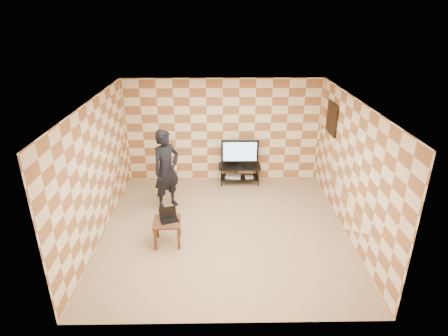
{
  "coord_description": "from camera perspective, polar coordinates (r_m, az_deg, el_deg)",
  "views": [
    {
      "loc": [
        -0.12,
        -6.65,
        4.31
      ],
      "look_at": [
        0.0,
        0.6,
        1.15
      ],
      "focal_mm": 30.0,
      "sensor_mm": 36.0,
      "label": 1
    }
  ],
  "objects": [
    {
      "name": "floor",
      "position": [
        7.93,
        0.07,
        -9.4
      ],
      "size": [
        5.0,
        5.0,
        0.0
      ],
      "primitive_type": "plane",
      "color": "tan",
      "rests_on": "ground"
    },
    {
      "name": "wall_art",
      "position": [
        8.92,
        16.11,
        7.27
      ],
      "size": [
        0.04,
        0.72,
        0.72
      ],
      "color": "black",
      "rests_on": "wall_right"
    },
    {
      "name": "person",
      "position": [
        8.47,
        -8.77,
        -0.26
      ],
      "size": [
        0.8,
        0.79,
        1.86
      ],
      "primitive_type": "imported",
      "rotation": [
        0.0,
        0.0,
        0.77
      ],
      "color": "black",
      "rests_on": "floor"
    },
    {
      "name": "wall_front",
      "position": [
        5.1,
        0.57,
        -11.94
      ],
      "size": [
        5.0,
        0.02,
        2.7
      ],
      "primitive_type": "cube",
      "color": "#F7E0B9",
      "rests_on": "ground"
    },
    {
      "name": "laptop",
      "position": [
        7.37,
        -8.43,
        -7.41
      ],
      "size": [
        0.41,
        0.37,
        0.23
      ],
      "color": "black",
      "rests_on": "side_table"
    },
    {
      "name": "ceiling",
      "position": [
        6.84,
        0.08,
        9.94
      ],
      "size": [
        5.0,
        5.0,
        0.02
      ],
      "primitive_type": "cube",
      "color": "white",
      "rests_on": "wall_back"
    },
    {
      "name": "wall_right",
      "position": [
        7.74,
        18.93,
        -0.3
      ],
      "size": [
        0.02,
        5.0,
        2.7
      ],
      "primitive_type": "cube",
      "color": "#F7E0B9",
      "rests_on": "ground"
    },
    {
      "name": "tv_stand",
      "position": [
        9.74,
        2.38,
        -0.36
      ],
      "size": [
        1.08,
        0.48,
        0.5
      ],
      "color": "black",
      "rests_on": "floor"
    },
    {
      "name": "game_console",
      "position": [
        9.79,
        3.82,
        -1.37
      ],
      "size": [
        0.21,
        0.16,
        0.05
      ],
      "primitive_type": "cube",
      "rotation": [
        0.0,
        0.0,
        0.07
      ],
      "color": "silver",
      "rests_on": "tv_stand"
    },
    {
      "name": "tv",
      "position": [
        9.54,
        2.43,
        2.47
      ],
      "size": [
        0.95,
        0.18,
        0.69
      ],
      "color": "black",
      "rests_on": "tv_stand"
    },
    {
      "name": "wall_left",
      "position": [
        7.66,
        -18.97,
        -0.54
      ],
      "size": [
        0.02,
        5.0,
        2.7
      ],
      "primitive_type": "cube",
      "color": "#F7E0B9",
      "rests_on": "ground"
    },
    {
      "name": "side_table",
      "position": [
        7.4,
        -8.66,
        -8.55
      ],
      "size": [
        0.56,
        0.56,
        0.5
      ],
      "color": "#3D2213",
      "rests_on": "floor"
    },
    {
      "name": "wall_back",
      "position": [
        9.62,
        -0.18,
        5.62
      ],
      "size": [
        5.0,
        0.02,
        2.7
      ],
      "primitive_type": "cube",
      "color": "#F7E0B9",
      "rests_on": "ground"
    },
    {
      "name": "dvd_player",
      "position": [
        9.8,
        1.42,
        -1.23
      ],
      "size": [
        0.42,
        0.32,
        0.06
      ],
      "primitive_type": "cube",
      "rotation": [
        0.0,
        0.0,
        -0.13
      ],
      "color": "silver",
      "rests_on": "tv_stand"
    }
  ]
}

